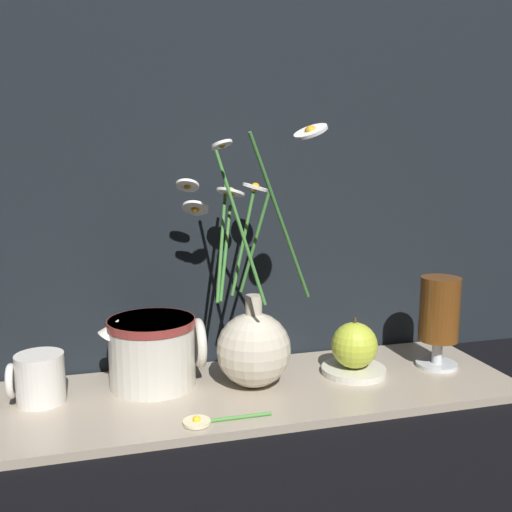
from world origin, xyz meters
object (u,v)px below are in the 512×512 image
(yellow_mug, at_px, (38,378))
(orange_fruit, at_px, (354,345))
(tea_glass, at_px, (439,313))
(vase_with_flowers, at_px, (255,341))
(ceramic_pitcher, at_px, (153,348))

(yellow_mug, height_order, orange_fruit, orange_fruit)
(tea_glass, bearing_deg, vase_with_flowers, 179.61)
(yellow_mug, xyz_separation_m, ceramic_pitcher, (0.16, 0.02, 0.02))
(orange_fruit, bearing_deg, yellow_mug, 177.84)
(ceramic_pitcher, bearing_deg, tea_glass, -5.52)
(ceramic_pitcher, xyz_separation_m, tea_glass, (0.45, -0.04, 0.03))
(vase_with_flowers, relative_size, tea_glass, 2.56)
(vase_with_flowers, height_order, yellow_mug, vase_with_flowers)
(tea_glass, bearing_deg, ceramic_pitcher, 174.48)
(yellow_mug, bearing_deg, ceramic_pitcher, 7.05)
(yellow_mug, distance_m, tea_glass, 0.62)
(tea_glass, distance_m, orange_fruit, 0.15)
(vase_with_flowers, bearing_deg, yellow_mug, 175.90)
(vase_with_flowers, distance_m, tea_glass, 0.31)
(vase_with_flowers, height_order, ceramic_pitcher, vase_with_flowers)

